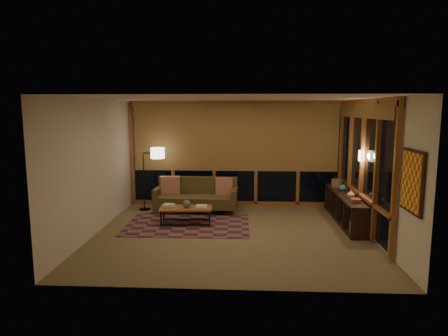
{
  "coord_description": "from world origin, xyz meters",
  "views": [
    {
      "loc": [
        0.25,
        -7.76,
        2.52
      ],
      "look_at": [
        -0.18,
        0.41,
        1.29
      ],
      "focal_mm": 32.0,
      "sensor_mm": 36.0,
      "label": 1
    }
  ],
  "objects_px": {
    "coffee_table": "(186,216)",
    "bookshelf": "(345,208)",
    "floor_lamp": "(144,179)",
    "sofa": "(196,196)"
  },
  "relations": [
    {
      "from": "sofa",
      "to": "bookshelf",
      "type": "xyz_separation_m",
      "value": [
        3.42,
        -0.71,
        -0.09
      ]
    },
    {
      "from": "coffee_table",
      "to": "bookshelf",
      "type": "height_order",
      "value": "bookshelf"
    },
    {
      "from": "sofa",
      "to": "bookshelf",
      "type": "distance_m",
      "value": 3.49
    },
    {
      "from": "coffee_table",
      "to": "bookshelf",
      "type": "bearing_deg",
      "value": 1.64
    },
    {
      "from": "sofa",
      "to": "floor_lamp",
      "type": "height_order",
      "value": "floor_lamp"
    },
    {
      "from": "sofa",
      "to": "coffee_table",
      "type": "bearing_deg",
      "value": -92.81
    },
    {
      "from": "coffee_table",
      "to": "floor_lamp",
      "type": "relative_size",
      "value": 0.72
    },
    {
      "from": "sofa",
      "to": "coffee_table",
      "type": "distance_m",
      "value": 1.09
    },
    {
      "from": "floor_lamp",
      "to": "bookshelf",
      "type": "height_order",
      "value": "floor_lamp"
    },
    {
      "from": "floor_lamp",
      "to": "sofa",
      "type": "bearing_deg",
      "value": -7.82
    }
  ]
}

